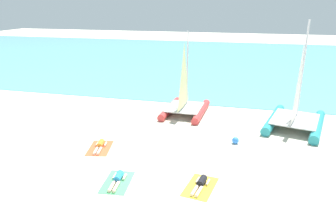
# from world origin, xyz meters

# --- Properties ---
(ground_plane) EXTENTS (120.00, 120.00, 0.00)m
(ground_plane) POSITION_xyz_m (0.00, 10.00, 0.00)
(ground_plane) COLOR beige
(ocean_water) EXTENTS (120.00, 40.00, 0.05)m
(ocean_water) POSITION_xyz_m (0.00, 30.11, 0.03)
(ocean_water) COLOR #5BB2C1
(ocean_water) RESTS_ON ground
(sailboat_teal) EXTENTS (4.11, 5.39, 6.28)m
(sailboat_teal) POSITION_xyz_m (7.23, 7.01, 0.94)
(sailboat_teal) COLOR teal
(sailboat_teal) RESTS_ON ground
(sailboat_red) EXTENTS (2.81, 4.27, 5.46)m
(sailboat_red) POSITION_xyz_m (0.32, 7.87, 0.81)
(sailboat_red) COLOR #CC3838
(sailboat_red) RESTS_ON ground
(towel_left) EXTENTS (1.48, 2.09, 0.01)m
(towel_left) POSITION_xyz_m (-2.86, 1.43, 0.01)
(towel_left) COLOR #EA5933
(towel_left) RESTS_ON ground
(sunbather_left) EXTENTS (0.72, 1.56, 0.30)m
(sunbather_left) POSITION_xyz_m (-2.87, 1.49, 0.13)
(sunbather_left) COLOR orange
(sunbather_left) RESTS_ON towel_left
(towel_middle) EXTENTS (1.30, 2.01, 0.01)m
(towel_middle) POSITION_xyz_m (-0.66, -1.47, 0.01)
(towel_middle) COLOR #4CB266
(towel_middle) RESTS_ON ground
(sunbather_middle) EXTENTS (0.59, 1.57, 0.30)m
(sunbather_middle) POSITION_xyz_m (-0.67, -1.40, 0.13)
(sunbather_middle) COLOR #268CCC
(sunbather_middle) RESTS_ON towel_middle
(towel_right) EXTENTS (1.37, 2.04, 0.01)m
(towel_right) POSITION_xyz_m (2.78, -0.96, 0.01)
(towel_right) COLOR yellow
(towel_right) RESTS_ON ground
(sunbather_right) EXTENTS (0.63, 1.57, 0.30)m
(sunbather_right) POSITION_xyz_m (2.79, -0.89, 0.13)
(sunbather_right) COLOR black
(sunbather_right) RESTS_ON towel_right
(beach_ball) EXTENTS (0.37, 0.37, 0.37)m
(beach_ball) POSITION_xyz_m (3.92, 3.77, 0.19)
(beach_ball) COLOR #337FE5
(beach_ball) RESTS_ON ground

